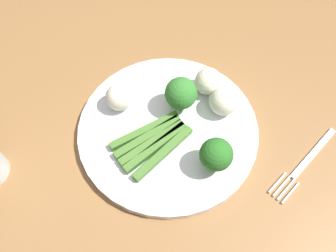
% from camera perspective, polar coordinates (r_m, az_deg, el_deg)
% --- Properties ---
extents(ground_plane, '(6.00, 6.00, 0.02)m').
position_cam_1_polar(ground_plane, '(1.32, 0.01, -17.86)').
color(ground_plane, '#B7A88E').
extents(dining_table, '(1.27, 0.96, 0.76)m').
position_cam_1_polar(dining_table, '(0.68, 0.03, -5.98)').
color(dining_table, olive).
rests_on(dining_table, ground_plane).
extents(chair, '(0.45, 0.45, 0.87)m').
position_cam_1_polar(chair, '(1.20, 8.42, 19.25)').
color(chair, brown).
rests_on(chair, ground_plane).
extents(plate, '(0.30, 0.30, 0.01)m').
position_cam_1_polar(plate, '(0.59, -0.00, -0.61)').
color(plate, white).
rests_on(plate, dining_table).
extents(asparagus_bundle, '(0.10, 0.13, 0.01)m').
position_cam_1_polar(asparagus_bundle, '(0.56, -2.43, -2.65)').
color(asparagus_bundle, '#47752D').
rests_on(asparagus_bundle, plate).
extents(broccoli_front_left, '(0.05, 0.05, 0.06)m').
position_cam_1_polar(broccoli_front_left, '(0.52, 7.78, -4.63)').
color(broccoli_front_left, '#568E33').
rests_on(broccoli_front_left, plate).
extents(broccoli_front, '(0.05, 0.05, 0.06)m').
position_cam_1_polar(broccoli_front, '(0.57, 2.10, 5.24)').
color(broccoli_front, '#609E3D').
rests_on(broccoli_front, plate).
extents(cauliflower_back_right, '(0.05, 0.05, 0.05)m').
position_cam_1_polar(cauliflower_back_right, '(0.59, -7.64, 4.91)').
color(cauliflower_back_right, white).
rests_on(cauliflower_back_right, plate).
extents(cauliflower_left, '(0.05, 0.05, 0.05)m').
position_cam_1_polar(cauliflower_left, '(0.61, 6.55, 7.15)').
color(cauliflower_left, silver).
rests_on(cauliflower_left, plate).
extents(cauliflower_right, '(0.05, 0.05, 0.05)m').
position_cam_1_polar(cauliflower_right, '(0.58, 8.97, 3.98)').
color(cauliflower_right, silver).
rests_on(cauliflower_right, plate).
extents(fork, '(0.05, 0.17, 0.00)m').
position_cam_1_polar(fork, '(0.60, 21.19, -5.67)').
color(fork, silver).
rests_on(fork, dining_table).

